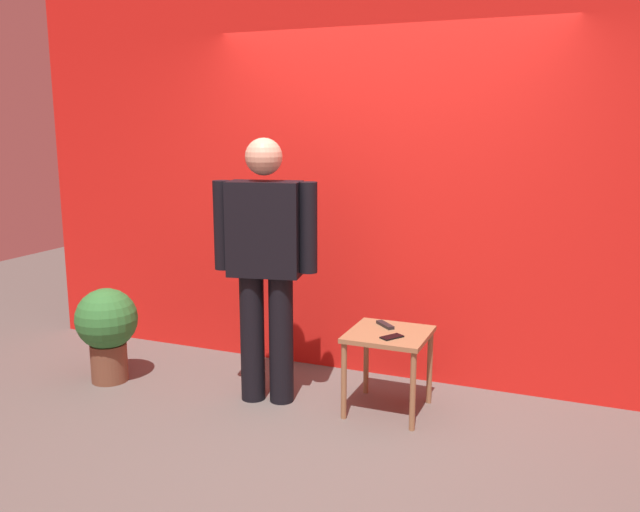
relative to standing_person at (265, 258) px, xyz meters
The scene contains 7 objects.
ground_plane 1.20m from the standing_person, 36.50° to the right, with size 12.00×12.00×0.00m, color #59544F.
back_wall_red 1.08m from the standing_person, 55.20° to the left, with size 5.87×0.12×2.90m, color red.
standing_person is the anchor object (origin of this frame).
side_table 0.97m from the standing_person, ahead, with size 0.50×0.50×0.53m.
cell_phone 0.96m from the standing_person, ahead, with size 0.07×0.14×0.01m, color black.
tv_remote 0.90m from the standing_person, 18.48° to the left, with size 0.04×0.17×0.02m, color black.
potted_plant 1.35m from the standing_person, behind, with size 0.44×0.44×0.69m.
Camera 1 is at (1.39, -3.39, 1.84)m, focal length 37.47 mm.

